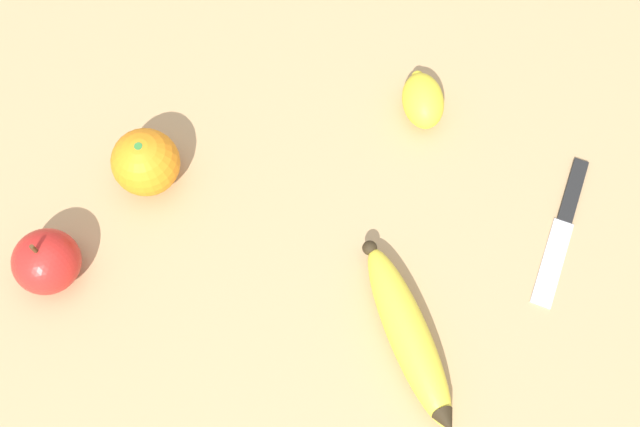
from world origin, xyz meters
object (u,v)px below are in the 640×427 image
Objects in this scene: apple at (47,262)px; lemon at (423,100)px; banana at (409,335)px; orange at (146,162)px; paring_knife at (564,224)px.

apple reaches higher than lemon.
orange is (-0.33, -0.04, 0.02)m from banana.
apple reaches higher than paring_knife.
lemon is at bearing 153.89° from banana.
apple is (0.00, -0.15, -0.01)m from orange.
lemon is at bearing -22.84° from paring_knife.
orange reaches higher than banana.
banana is at bearing 7.06° from orange.
banana is 2.61× the size of orange.
orange is at bearing -123.35° from lemon.
lemon is 0.21m from paring_knife.
banana is 2.56× the size of apple.
apple is at bearing -121.58° from banana.
lemon is 0.47× the size of paring_knife.
orange is 0.42× the size of paring_knife.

